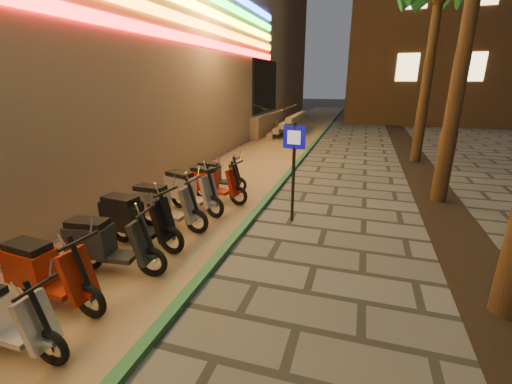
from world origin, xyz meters
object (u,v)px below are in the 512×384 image
(scooter_8, at_px, (162,205))
(scooter_7, at_px, (134,219))
(pedestrian_sign, at_px, (294,159))
(scooter_6, at_px, (105,244))
(scooter_11, at_px, (216,175))
(scooter_5, at_px, (45,272))
(scooter_10, at_px, (212,183))
(scooter_9, at_px, (188,190))

(scooter_8, bearing_deg, scooter_7, -91.95)
(pedestrian_sign, bearing_deg, scooter_6, -120.79)
(scooter_8, bearing_deg, scooter_11, 92.04)
(scooter_5, height_order, scooter_10, scooter_5)
(scooter_6, height_order, scooter_8, scooter_8)
(scooter_5, bearing_deg, scooter_7, 93.37)
(scooter_9, xyz_separation_m, scooter_11, (-0.01, 1.78, -0.08))
(scooter_5, height_order, scooter_6, scooter_6)
(scooter_7, relative_size, scooter_10, 1.09)
(scooter_8, height_order, scooter_9, scooter_9)
(scooter_5, bearing_deg, scooter_6, 83.17)
(scooter_11, bearing_deg, scooter_6, -87.24)
(scooter_10, relative_size, scooter_11, 1.11)
(scooter_6, bearing_deg, pedestrian_sign, 43.95)
(scooter_6, xyz_separation_m, scooter_10, (0.23, 3.90, -0.02))
(scooter_8, height_order, scooter_11, scooter_8)
(pedestrian_sign, xyz_separation_m, scooter_6, (-2.58, -3.18, -0.95))
(scooter_9, bearing_deg, scooter_7, -76.16)
(pedestrian_sign, bearing_deg, scooter_10, 171.25)
(scooter_8, bearing_deg, pedestrian_sign, 27.95)
(pedestrian_sign, relative_size, scooter_11, 1.50)
(scooter_7, bearing_deg, scooter_9, 93.41)
(scooter_7, bearing_deg, scooter_6, -75.00)
(scooter_5, relative_size, scooter_11, 1.14)
(scooter_6, xyz_separation_m, scooter_7, (-0.15, 1.00, 0.03))
(scooter_6, relative_size, scooter_8, 0.99)
(scooter_10, bearing_deg, scooter_11, 114.72)
(scooter_6, relative_size, scooter_7, 0.95)
(pedestrian_sign, bearing_deg, scooter_5, -115.48)
(scooter_7, xyz_separation_m, scooter_11, (0.09, 3.84, -0.10))
(scooter_7, bearing_deg, scooter_8, 91.97)
(scooter_11, bearing_deg, scooter_5, -89.41)
(scooter_6, relative_size, scooter_11, 1.15)
(scooter_9, bearing_deg, scooter_11, 107.29)
(scooter_8, bearing_deg, scooter_9, 90.65)
(pedestrian_sign, relative_size, scooter_5, 1.31)
(pedestrian_sign, bearing_deg, scooter_11, 156.17)
(pedestrian_sign, height_order, scooter_10, pedestrian_sign)
(scooter_10, bearing_deg, scooter_6, -85.43)
(scooter_8, bearing_deg, scooter_5, -90.08)
(scooter_6, relative_size, scooter_10, 1.04)
(scooter_7, bearing_deg, pedestrian_sign, 44.99)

